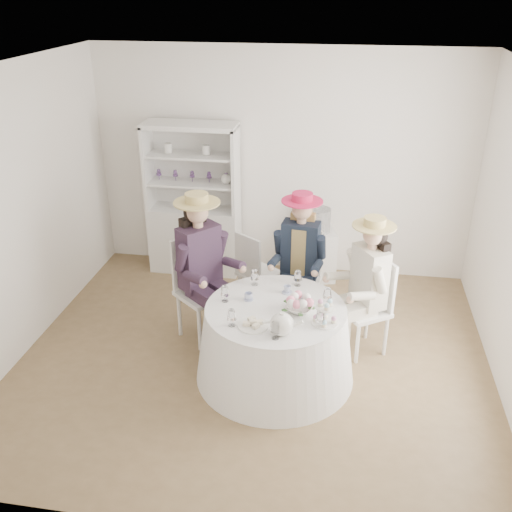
# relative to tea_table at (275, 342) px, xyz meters

# --- Properties ---
(ground) EXTENTS (4.50, 4.50, 0.00)m
(ground) POSITION_rel_tea_table_xyz_m (-0.23, 0.24, -0.36)
(ground) COLOR brown
(ground) RESTS_ON ground
(ceiling) EXTENTS (4.50, 4.50, 0.00)m
(ceiling) POSITION_rel_tea_table_xyz_m (-0.23, 0.24, 2.34)
(ceiling) COLOR white
(ceiling) RESTS_ON wall_back
(wall_back) EXTENTS (4.50, 0.00, 4.50)m
(wall_back) POSITION_rel_tea_table_xyz_m (-0.23, 2.24, 0.99)
(wall_back) COLOR white
(wall_back) RESTS_ON ground
(wall_front) EXTENTS (4.50, 0.00, 4.50)m
(wall_front) POSITION_rel_tea_table_xyz_m (-0.23, -1.76, 0.99)
(wall_front) COLOR white
(wall_front) RESTS_ON ground
(wall_left) EXTENTS (0.00, 4.50, 4.50)m
(wall_left) POSITION_rel_tea_table_xyz_m (-2.48, 0.24, 0.99)
(wall_left) COLOR white
(wall_left) RESTS_ON ground
(tea_table) EXTENTS (1.46, 1.46, 0.72)m
(tea_table) POSITION_rel_tea_table_xyz_m (0.00, 0.00, 0.00)
(tea_table) COLOR white
(tea_table) RESTS_ON ground
(hutch) EXTENTS (1.19, 0.66, 1.86)m
(hutch) POSITION_rel_tea_table_xyz_m (-1.27, 2.01, 0.30)
(hutch) COLOR silver
(hutch) RESTS_ON ground
(side_table) EXTENTS (0.50, 0.50, 0.62)m
(side_table) POSITION_rel_tea_table_xyz_m (0.25, 1.99, -0.05)
(side_table) COLOR silver
(side_table) RESTS_ON ground
(hatbox) EXTENTS (0.32, 0.32, 0.28)m
(hatbox) POSITION_rel_tea_table_xyz_m (0.25, 1.99, 0.41)
(hatbox) COLOR black
(hatbox) RESTS_ON side_table
(guest_left) EXTENTS (0.66, 0.65, 1.55)m
(guest_left) POSITION_rel_tea_table_xyz_m (-0.80, 0.52, 0.52)
(guest_left) COLOR silver
(guest_left) RESTS_ON ground
(guest_mid) EXTENTS (0.54, 0.56, 1.46)m
(guest_mid) POSITION_rel_tea_table_xyz_m (0.12, 0.95, 0.47)
(guest_mid) COLOR silver
(guest_mid) RESTS_ON ground
(guest_right) EXTENTS (0.61, 0.57, 1.42)m
(guest_right) POSITION_rel_tea_table_xyz_m (0.79, 0.53, 0.44)
(guest_right) COLOR silver
(guest_right) RESTS_ON ground
(spare_chair) EXTENTS (0.53, 0.53, 0.92)m
(spare_chair) POSITION_rel_tea_table_xyz_m (-0.38, 1.13, 0.14)
(spare_chair) COLOR silver
(spare_chair) RESTS_ON ground
(teacup_a) EXTENTS (0.09, 0.09, 0.06)m
(teacup_a) POSITION_rel_tea_table_xyz_m (-0.26, 0.10, 0.39)
(teacup_a) COLOR white
(teacup_a) RESTS_ON tea_table
(teacup_b) EXTENTS (0.08, 0.08, 0.07)m
(teacup_b) POSITION_rel_tea_table_xyz_m (0.07, 0.29, 0.40)
(teacup_b) COLOR white
(teacup_b) RESTS_ON tea_table
(teacup_c) EXTENTS (0.12, 0.12, 0.08)m
(teacup_c) POSITION_rel_tea_table_xyz_m (0.26, 0.10, 0.40)
(teacup_c) COLOR white
(teacup_c) RESTS_ON tea_table
(flower_bowl) EXTENTS (0.28, 0.28, 0.06)m
(flower_bowl) POSITION_rel_tea_table_xyz_m (0.21, -0.03, 0.39)
(flower_bowl) COLOR white
(flower_bowl) RESTS_ON tea_table
(flower_arrangement) EXTENTS (0.21, 0.21, 0.08)m
(flower_arrangement) POSITION_rel_tea_table_xyz_m (0.19, -0.04, 0.46)
(flower_arrangement) COLOR pink
(flower_arrangement) RESTS_ON tea_table
(table_teapot) EXTENTS (0.28, 0.20, 0.21)m
(table_teapot) POSITION_rel_tea_table_xyz_m (0.10, -0.39, 0.45)
(table_teapot) COLOR white
(table_teapot) RESTS_ON tea_table
(sandwich_plate) EXTENTS (0.26, 0.26, 0.06)m
(sandwich_plate) POSITION_rel_tea_table_xyz_m (-0.15, -0.32, 0.38)
(sandwich_plate) COLOR white
(sandwich_plate) RESTS_ON tea_table
(cupcake_stand) EXTENTS (0.23, 0.23, 0.21)m
(cupcake_stand) POSITION_rel_tea_table_xyz_m (0.44, -0.17, 0.44)
(cupcake_stand) COLOR white
(cupcake_stand) RESTS_ON tea_table
(stemware_set) EXTENTS (0.99, 0.99, 0.15)m
(stemware_set) POSITION_rel_tea_table_xyz_m (0.00, 0.00, 0.44)
(stemware_set) COLOR white
(stemware_set) RESTS_ON tea_table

